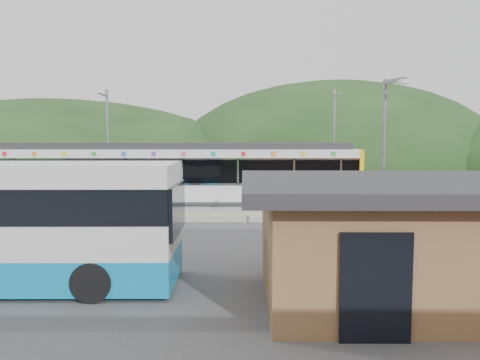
{
  "coord_description": "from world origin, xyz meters",
  "views": [
    {
      "loc": [
        1.44,
        -20.4,
        3.99
      ],
      "look_at": [
        1.27,
        1.0,
        2.09
      ],
      "focal_mm": 35.0,
      "sensor_mm": 36.0,
      "label": 1
    }
  ],
  "objects": [
    {
      "name": "train",
      "position": [
        -2.35,
        6.0,
        2.06
      ],
      "size": [
        20.44,
        3.01,
        3.74
      ],
      "color": "black",
      "rests_on": "ground"
    },
    {
      "name": "catenary_mast_west",
      "position": [
        -7.0,
        8.56,
        3.65
      ],
      "size": [
        0.18,
        1.8,
        7.0
      ],
      "color": "slate",
      "rests_on": "ground"
    },
    {
      "name": "ground",
      "position": [
        0.0,
        0.0,
        0.0
      ],
      "size": [
        120.0,
        120.0,
        0.0
      ],
      "primitive_type": "plane",
      "color": "#4C4C4F",
      "rests_on": "ground"
    },
    {
      "name": "lamp_post",
      "position": [
        5.87,
        -5.68,
        3.49
      ],
      "size": [
        0.46,
        1.08,
        5.84
      ],
      "rotation": [
        0.0,
        0.0,
        0.36
      ],
      "color": "slate",
      "rests_on": "ground"
    },
    {
      "name": "yellow_line",
      "position": [
        0.0,
        2.0,
        0.3
      ],
      "size": [
        26.0,
        0.1,
        0.01
      ],
      "primitive_type": "cube",
      "color": "yellow",
      "rests_on": "platform"
    },
    {
      "name": "hills",
      "position": [
        6.19,
        5.29,
        0.0
      ],
      "size": [
        146.0,
        149.0,
        26.0
      ],
      "color": "#1E3D19",
      "rests_on": "ground"
    },
    {
      "name": "catenary_mast_east",
      "position": [
        7.0,
        8.56,
        3.65
      ],
      "size": [
        0.18,
        1.8,
        7.0
      ],
      "color": "slate",
      "rests_on": "ground"
    },
    {
      "name": "platform",
      "position": [
        0.0,
        3.3,
        0.15
      ],
      "size": [
        26.0,
        3.2,
        0.3
      ],
      "primitive_type": "cube",
      "color": "#9E9E99",
      "rests_on": "ground"
    },
    {
      "name": "station_shelter",
      "position": [
        6.0,
        -9.01,
        1.55
      ],
      "size": [
        9.2,
        6.2,
        3.0
      ],
      "color": "brown",
      "rests_on": "ground"
    }
  ]
}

